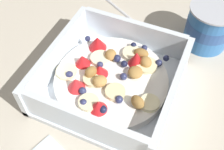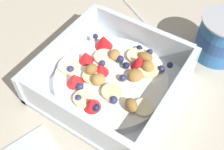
% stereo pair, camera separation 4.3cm
% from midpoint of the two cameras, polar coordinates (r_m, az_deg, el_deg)
% --- Properties ---
extents(ground_plane, '(2.40, 2.40, 0.00)m').
position_cam_midpoint_polar(ground_plane, '(0.46, 1.37, -2.21)').
color(ground_plane, beige).
extents(fruit_bowl, '(0.21, 0.21, 0.06)m').
position_cam_midpoint_polar(fruit_bowl, '(0.44, 2.75, -0.82)').
color(fruit_bowl, white).
rests_on(fruit_bowl, ground).
extents(spoon, '(0.10, 0.16, 0.01)m').
position_cam_midpoint_polar(spoon, '(0.56, 9.77, 10.28)').
color(spoon, silver).
rests_on(spoon, ground).
extents(yogurt_cup, '(0.08, 0.08, 0.08)m').
position_cam_midpoint_polar(yogurt_cup, '(0.52, 24.17, 7.08)').
color(yogurt_cup, '#3370B7').
rests_on(yogurt_cup, ground).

